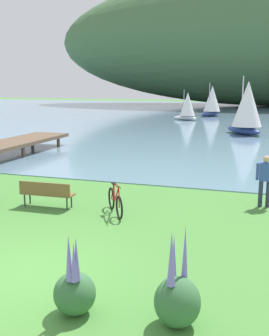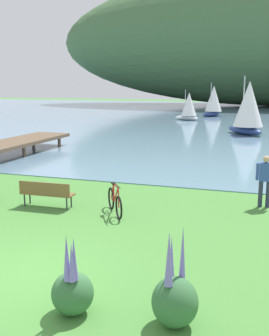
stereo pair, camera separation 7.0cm
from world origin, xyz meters
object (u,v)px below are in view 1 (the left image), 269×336
park_bench_near_camera (46,192)px  sailboat_mid_bay (247,107)px  bicycle_leaning_near_bench (115,202)px  person_at_shoreline (265,178)px  sailboat_nearest_to_shore (187,106)px  sailboat_toward_hillside (212,101)px

park_bench_near_camera → sailboat_mid_bay: (5.07, 22.09, 1.68)m
bicycle_leaning_near_bench → sailboat_mid_bay: (2.70, 22.03, 1.80)m
bicycle_leaning_near_bench → person_at_shoreline: bearing=27.2°
person_at_shoreline → sailboat_mid_bay: sailboat_mid_bay is taller
person_at_shoreline → sailboat_mid_bay: size_ratio=0.37×
bicycle_leaning_near_bench → person_at_shoreline: (4.39, 2.25, 0.58)m
sailboat_nearest_to_shore → sailboat_toward_hillside: (1.80, 6.72, 0.37)m
sailboat_nearest_to_shore → sailboat_toward_hillside: bearing=75.0°
sailboat_nearest_to_shore → park_bench_near_camera: bearing=-86.7°
sailboat_mid_bay → bicycle_leaning_near_bench: bearing=-97.0°
bicycle_leaning_near_bench → sailboat_nearest_to_shore: sailboat_nearest_to_shore is taller
bicycle_leaning_near_bench → sailboat_mid_bay: bearing=83.0°
park_bench_near_camera → sailboat_mid_bay: sailboat_mid_bay is taller
bicycle_leaning_near_bench → sailboat_toward_hillside: 40.86m
park_bench_near_camera → person_at_shoreline: person_at_shoreline is taller
person_at_shoreline → sailboat_nearest_to_shore: (-8.71, 31.78, 0.64)m
park_bench_near_camera → sailboat_toward_hillside: 40.84m
park_bench_near_camera → sailboat_toward_hillside: (-0.15, 40.81, 1.46)m
sailboat_mid_bay → park_bench_near_camera: bearing=-102.9°
park_bench_near_camera → bicycle_leaning_near_bench: bicycle_leaning_near_bench is taller
sailboat_nearest_to_shore → sailboat_mid_bay: 13.92m
person_at_shoreline → sailboat_mid_bay: 19.89m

